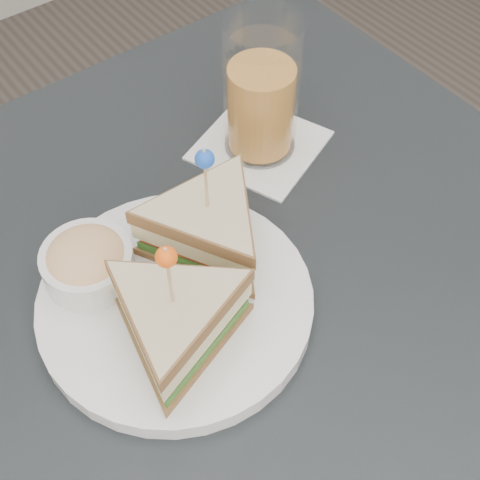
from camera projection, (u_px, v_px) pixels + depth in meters
table at (238, 320)px, 0.74m from camera, size 0.80×0.80×0.75m
plate_meal at (178, 278)px, 0.63m from camera, size 0.33×0.32×0.16m
drink_set at (261, 97)px, 0.75m from camera, size 0.17×0.17×0.17m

